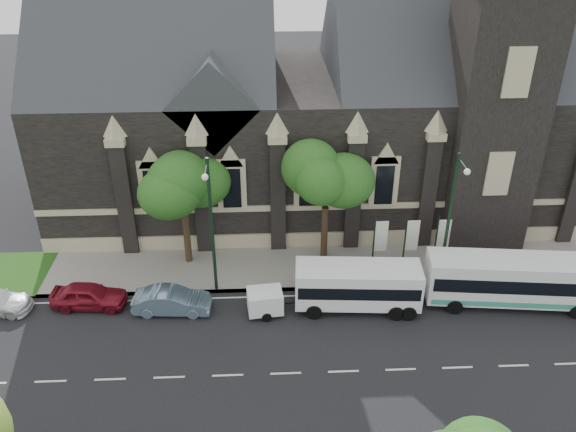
{
  "coord_description": "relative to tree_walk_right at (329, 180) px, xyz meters",
  "views": [
    {
      "loc": [
        -0.92,
        -22.21,
        22.08
      ],
      "look_at": [
        0.39,
        6.0,
        5.95
      ],
      "focal_mm": 36.51,
      "sensor_mm": 36.0,
      "label": 1
    }
  ],
  "objects": [
    {
      "name": "ground",
      "position": [
        -3.21,
        -10.71,
        -5.82
      ],
      "size": [
        160.0,
        160.0,
        0.0
      ],
      "primitive_type": "plane",
      "color": "black",
      "rests_on": "ground"
    },
    {
      "name": "sidewalk",
      "position": [
        -3.21,
        -1.21,
        -5.74
      ],
      "size": [
        80.0,
        5.0,
        0.15
      ],
      "primitive_type": "cube",
      "color": "gray",
      "rests_on": "ground"
    },
    {
      "name": "museum",
      "position": [
        1.9,
        8.07,
        2.35
      ],
      "size": [
        40.0,
        17.7,
        29.9
      ],
      "color": "black",
      "rests_on": "ground"
    },
    {
      "name": "tree_walk_right",
      "position": [
        0.0,
        0.0,
        0.0
      ],
      "size": [
        4.08,
        4.08,
        7.8
      ],
      "color": "black",
      "rests_on": "ground"
    },
    {
      "name": "tree_walk_left",
      "position": [
        -9.01,
        -0.01,
        -0.08
      ],
      "size": [
        3.91,
        3.91,
        7.64
      ],
      "color": "black",
      "rests_on": "ground"
    },
    {
      "name": "street_lamp_near",
      "position": [
        6.79,
        -3.62,
        -0.71
      ],
      "size": [
        0.36,
        1.88,
        9.0
      ],
      "color": "black",
      "rests_on": "ground"
    },
    {
      "name": "street_lamp_mid",
      "position": [
        -7.21,
        -3.62,
        -0.71
      ],
      "size": [
        0.36,
        1.88,
        9.0
      ],
      "color": "black",
      "rests_on": "ground"
    },
    {
      "name": "banner_flag_left",
      "position": [
        3.08,
        -1.71,
        -3.43
      ],
      "size": [
        0.9,
        0.1,
        4.0
      ],
      "color": "black",
      "rests_on": "ground"
    },
    {
      "name": "banner_flag_center",
      "position": [
        5.08,
        -1.71,
        -3.43
      ],
      "size": [
        0.9,
        0.1,
        4.0
      ],
      "color": "black",
      "rests_on": "ground"
    },
    {
      "name": "banner_flag_right",
      "position": [
        7.08,
        -1.71,
        -3.43
      ],
      "size": [
        0.9,
        0.1,
        4.0
      ],
      "color": "black",
      "rests_on": "ground"
    },
    {
      "name": "tour_coach",
      "position": [
        10.82,
        -5.58,
        -4.09
      ],
      "size": [
        11.01,
        3.51,
        3.16
      ],
      "rotation": [
        0.0,
        0.0,
        -0.11
      ],
      "color": "white",
      "rests_on": "ground"
    },
    {
      "name": "shuttle_bus",
      "position": [
        1.26,
        -5.41,
        -4.19
      ],
      "size": [
        7.44,
        3.01,
        2.81
      ],
      "rotation": [
        0.0,
        0.0,
        -0.07
      ],
      "color": "white",
      "rests_on": "ground"
    },
    {
      "name": "box_trailer",
      "position": [
        -4.21,
        -5.77,
        -4.93
      ],
      "size": [
        2.98,
        1.76,
        1.56
      ],
      "rotation": [
        0.0,
        0.0,
        0.11
      ],
      "color": "white",
      "rests_on": "ground"
    },
    {
      "name": "sedan",
      "position": [
        -9.67,
        -5.33,
        -5.07
      ],
      "size": [
        4.62,
        1.84,
        1.49
      ],
      "primitive_type": "imported",
      "rotation": [
        0.0,
        0.0,
        1.51
      ],
      "color": "slate",
      "rests_on": "ground"
    },
    {
      "name": "car_far_red",
      "position": [
        -14.65,
        -4.6,
        -5.06
      ],
      "size": [
        4.56,
        2.11,
        1.51
      ],
      "primitive_type": "imported",
      "rotation": [
        0.0,
        0.0,
        1.5
      ],
      "color": "maroon",
      "rests_on": "ground"
    }
  ]
}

